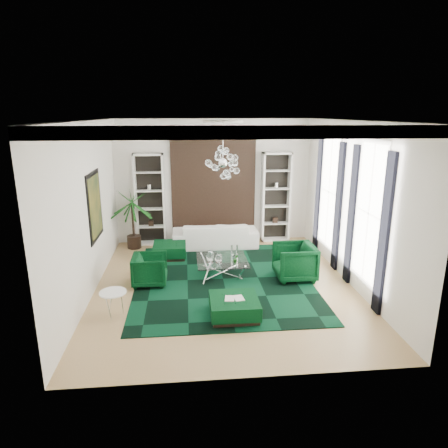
{
  "coord_description": "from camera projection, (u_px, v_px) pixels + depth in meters",
  "views": [
    {
      "loc": [
        -0.85,
        -8.74,
        3.94
      ],
      "look_at": [
        0.04,
        0.5,
        1.36
      ],
      "focal_mm": 32.0,
      "sensor_mm": 36.0,
      "label": 1
    }
  ],
  "objects": [
    {
      "name": "ceiling",
      "position": [
        224.0,
        120.0,
        8.49
      ],
      "size": [
        6.0,
        7.0,
        0.02
      ],
      "primitive_type": "cube",
      "color": "white",
      "rests_on": "ground"
    },
    {
      "name": "sofa",
      "position": [
        215.0,
        235.0,
        12.15
      ],
      "size": [
        2.55,
        1.0,
        0.75
      ],
      "primitive_type": "imported",
      "rotation": [
        0.0,
        0.0,
        3.14
      ],
      "color": "white",
      "rests_on": "floor"
    },
    {
      "name": "ottoman_side",
      "position": [
        170.0,
        251.0,
        11.25
      ],
      "size": [
        0.91,
        0.91,
        0.4
      ],
      "primitive_type": "cube",
      "color": "black",
      "rests_on": "floor"
    },
    {
      "name": "ceiling_medallion",
      "position": [
        223.0,
        121.0,
        8.79
      ],
      "size": [
        0.9,
        0.9,
        0.05
      ],
      "primitive_type": "cylinder",
      "color": "white",
      "rests_on": "ceiling"
    },
    {
      "name": "window_far",
      "position": [
        329.0,
        192.0,
        10.72
      ],
      "size": [
        0.03,
        1.1,
        2.9
      ],
      "primitive_type": "cube",
      "color": "white",
      "rests_on": "wall_right"
    },
    {
      "name": "wall_right",
      "position": [
        353.0,
        204.0,
        9.28
      ],
      "size": [
        0.02,
        7.0,
        3.8
      ],
      "primitive_type": "cube",
      "color": "white",
      "rests_on": "ground"
    },
    {
      "name": "wall_front",
      "position": [
        248.0,
        263.0,
        5.64
      ],
      "size": [
        6.0,
        0.02,
        3.8
      ],
      "primitive_type": "cube",
      "color": "white",
      "rests_on": "ground"
    },
    {
      "name": "window_near",
      "position": [
        369.0,
        213.0,
        8.42
      ],
      "size": [
        0.03,
        1.1,
        2.9
      ],
      "primitive_type": "cube",
      "color": "white",
      "rests_on": "wall_right"
    },
    {
      "name": "ottoman_front",
      "position": [
        234.0,
        307.0,
        7.98
      ],
      "size": [
        0.96,
        0.96,
        0.39
      ],
      "primitive_type": "cube",
      "color": "black",
      "rests_on": "floor"
    },
    {
      "name": "tapestry",
      "position": [
        213.0,
        182.0,
        12.32
      ],
      "size": [
        2.5,
        0.06,
        2.8
      ],
      "primitive_type": "cube",
      "color": "black",
      "rests_on": "wall_back"
    },
    {
      "name": "floor",
      "position": [
        224.0,
        285.0,
        9.52
      ],
      "size": [
        6.0,
        7.0,
        0.02
      ],
      "primitive_type": "cube",
      "color": "tan",
      "rests_on": "ground"
    },
    {
      "name": "book",
      "position": [
        234.0,
        298.0,
        7.93
      ],
      "size": [
        0.38,
        0.26,
        0.03
      ],
      "primitive_type": "cube",
      "color": "white",
      "rests_on": "ottoman_front"
    },
    {
      "name": "side_table",
      "position": [
        114.0,
        304.0,
        7.98
      ],
      "size": [
        0.53,
        0.53,
        0.51
      ],
      "primitive_type": "cylinder",
      "color": "white",
      "rests_on": "floor"
    },
    {
      "name": "shelving_right",
      "position": [
        276.0,
        197.0,
        12.49
      ],
      "size": [
        0.9,
        0.38,
        2.8
      ],
      "primitive_type": null,
      "color": "white",
      "rests_on": "floor"
    },
    {
      "name": "wall_back",
      "position": [
        213.0,
        181.0,
        12.37
      ],
      "size": [
        6.0,
        0.02,
        3.8
      ],
      "primitive_type": "cube",
      "color": "white",
      "rests_on": "ground"
    },
    {
      "name": "curtain_far_a",
      "position": [
        338.0,
        208.0,
        10.04
      ],
      "size": [
        0.07,
        0.3,
        3.25
      ],
      "primitive_type": "cube",
      "color": "black",
      "rests_on": "floor"
    },
    {
      "name": "palm",
      "position": [
        132.0,
        211.0,
        11.81
      ],
      "size": [
        1.43,
        1.43,
        2.29
      ],
      "primitive_type": null,
      "color": "#145015",
      "rests_on": "floor"
    },
    {
      "name": "table_plant",
      "position": [
        236.0,
        259.0,
        9.68
      ],
      "size": [
        0.12,
        0.1,
        0.22
      ],
      "primitive_type": "imported",
      "color": "#145015",
      "rests_on": "coffee_table"
    },
    {
      "name": "chandelier",
      "position": [
        223.0,
        163.0,
        9.04
      ],
      "size": [
        0.84,
        0.84,
        0.76
      ],
      "primitive_type": null,
      "color": "white",
      "rests_on": "ceiling"
    },
    {
      "name": "curtain_near_a",
      "position": [
        384.0,
        236.0,
        7.73
      ],
      "size": [
        0.07,
        0.3,
        3.25
      ],
      "primitive_type": "cube",
      "color": "black",
      "rests_on": "floor"
    },
    {
      "name": "crown_molding",
      "position": [
        224.0,
        125.0,
        8.52
      ],
      "size": [
        6.0,
        7.0,
        0.18
      ],
      "primitive_type": null,
      "color": "white",
      "rests_on": "ceiling"
    },
    {
      "name": "wall_left",
      "position": [
        87.0,
        210.0,
        8.72
      ],
      "size": [
        0.02,
        7.0,
        3.8
      ],
      "primitive_type": "cube",
      "color": "white",
      "rests_on": "ground"
    },
    {
      "name": "armchair_right",
      "position": [
        295.0,
        262.0,
        9.75
      ],
      "size": [
        0.96,
        0.94,
        0.88
      ],
      "primitive_type": "imported",
      "rotation": [
        0.0,
        0.0,
        -1.57
      ],
      "color": "black",
      "rests_on": "floor"
    },
    {
      "name": "armchair_left",
      "position": [
        150.0,
        270.0,
        9.44
      ],
      "size": [
        0.81,
        0.79,
        0.74
      ],
      "primitive_type": "imported",
      "rotation": [
        0.0,
        0.0,
        1.57
      ],
      "color": "black",
      "rests_on": "floor"
    },
    {
      "name": "curtain_far_b",
      "position": [
        318.0,
        195.0,
        11.53
      ],
      "size": [
        0.07,
        0.3,
        3.25
      ],
      "primitive_type": "cube",
      "color": "black",
      "rests_on": "floor"
    },
    {
      "name": "rug",
      "position": [
        223.0,
        279.0,
        9.8
      ],
      "size": [
        4.2,
        5.0,
        0.02
      ],
      "primitive_type": "cube",
      "color": "black",
      "rests_on": "floor"
    },
    {
      "name": "coffee_table",
      "position": [
        222.0,
        268.0,
        9.98
      ],
      "size": [
        1.24,
        1.24,
        0.43
      ],
      "primitive_type": null,
      "color": "white",
      "rests_on": "floor"
    },
    {
      "name": "curtain_near_b",
      "position": [
        352.0,
        216.0,
        9.23
      ],
      "size": [
        0.07,
        0.3,
        3.25
      ],
      "primitive_type": "cube",
      "color": "black",
      "rests_on": "floor"
    },
    {
      "name": "shelving_left",
      "position": [
        150.0,
        200.0,
        12.13
      ],
      "size": [
        0.9,
        0.38,
        2.8
      ],
      "primitive_type": null,
      "color": "white",
      "rests_on": "floor"
    },
    {
      "name": "painting",
      "position": [
        95.0,
        206.0,
        9.32
      ],
      "size": [
        0.04,
        1.3,
        1.6
      ],
      "primitive_type": "cube",
      "color": "black",
      "rests_on": "wall_left"
    }
  ]
}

